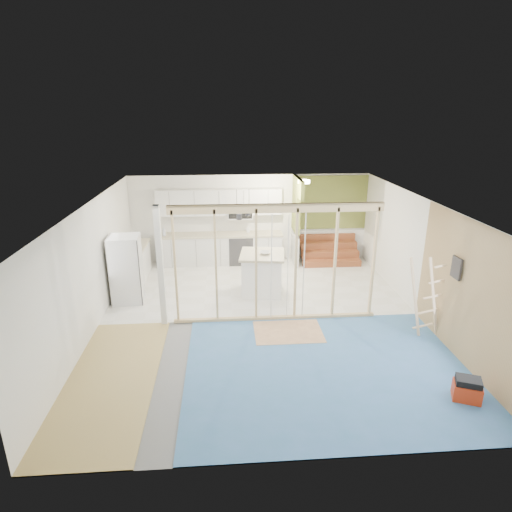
{
  "coord_description": "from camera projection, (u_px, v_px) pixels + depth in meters",
  "views": [
    {
      "loc": [
        -0.76,
        -8.38,
        4.38
      ],
      "look_at": [
        -0.08,
        0.6,
        1.28
      ],
      "focal_mm": 30.0,
      "sensor_mm": 36.0,
      "label": 1
    }
  ],
  "objects": [
    {
      "name": "room",
      "position": [
        262.0,
        264.0,
        8.96
      ],
      "size": [
        7.01,
        8.01,
        2.61
      ],
      "color": "slate",
      "rests_on": "ground"
    },
    {
      "name": "ceiling_light",
      "position": [
        304.0,
        182.0,
        11.48
      ],
      "size": [
        0.32,
        0.32,
        0.08
      ],
      "primitive_type": "cylinder",
      "color": "#FFEABF",
      "rests_on": "room"
    },
    {
      "name": "island",
      "position": [
        262.0,
        274.0,
        10.6
      ],
      "size": [
        1.2,
        1.2,
        1.04
      ],
      "rotation": [
        0.0,
        0.0,
        -0.14
      ],
      "color": "white",
      "rests_on": "room"
    },
    {
      "name": "soap_bottle_b",
      "position": [
        248.0,
        229.0,
        12.64
      ],
      "size": [
        0.09,
        0.09,
        0.18
      ],
      "primitive_type": "imported",
      "rotation": [
        0.0,
        0.0,
        0.12
      ],
      "color": "silver",
      "rests_on": "base_cabinets"
    },
    {
      "name": "floor_overlays",
      "position": [
        265.0,
        318.0,
        9.44
      ],
      "size": [
        7.0,
        8.0,
        0.03
      ],
      "color": "silver",
      "rests_on": "room"
    },
    {
      "name": "upper_cabinets",
      "position": [
        221.0,
        203.0,
        12.32
      ],
      "size": [
        3.6,
        0.41,
        0.85
      ],
      "color": "silver",
      "rests_on": "room"
    },
    {
      "name": "ladder",
      "position": [
        427.0,
        297.0,
        8.43
      ],
      "size": [
        0.91,
        0.04,
        1.7
      ],
      "rotation": [
        0.0,
        0.0,
        -0.0
      ],
      "color": "#E4BC8B",
      "rests_on": "room"
    },
    {
      "name": "toolbox",
      "position": [
        467.0,
        390.0,
        6.74
      ],
      "size": [
        0.5,
        0.45,
        0.4
      ],
      "rotation": [
        0.0,
        0.0,
        -0.4
      ],
      "color": "#B12C10",
      "rests_on": "room"
    },
    {
      "name": "base_cabinets",
      "position": [
        196.0,
        253.0,
        12.28
      ],
      "size": [
        4.45,
        2.24,
        0.93
      ],
      "color": "silver",
      "rests_on": "room"
    },
    {
      "name": "stud_frame",
      "position": [
        252.0,
        252.0,
        8.85
      ],
      "size": [
        4.66,
        0.14,
        2.6
      ],
      "color": "#E1BB89",
      "rests_on": "room"
    },
    {
      "name": "soap_bottle_a",
      "position": [
        164.0,
        231.0,
        12.25
      ],
      "size": [
        0.11,
        0.11,
        0.27
      ],
      "primitive_type": "imported",
      "rotation": [
        0.0,
        0.0,
        -0.02
      ],
      "color": "silver",
      "rests_on": "base_cabinets"
    },
    {
      "name": "fridge",
      "position": [
        127.0,
        270.0,
        10.04
      ],
      "size": [
        0.76,
        0.73,
        1.63
      ],
      "rotation": [
        0.0,
        0.0,
        0.08
      ],
      "color": "silver",
      "rests_on": "room"
    },
    {
      "name": "green_partition",
      "position": [
        320.0,
        232.0,
        12.67
      ],
      "size": [
        2.25,
        1.51,
        2.6
      ],
      "color": "olive",
      "rests_on": "room"
    },
    {
      "name": "bowl",
      "position": [
        265.0,
        253.0,
        10.39
      ],
      "size": [
        0.33,
        0.33,
        0.06
      ],
      "primitive_type": "imported",
      "rotation": [
        0.0,
        0.0,
        -0.33
      ],
      "color": "beige",
      "rests_on": "island"
    },
    {
      "name": "pot_rack",
      "position": [
        243.0,
        212.0,
        10.49
      ],
      "size": [
        0.52,
        0.52,
        0.72
      ],
      "color": "black",
      "rests_on": "room"
    },
    {
      "name": "sheathing_panel",
      "position": [
        474.0,
        299.0,
        7.32
      ],
      "size": [
        0.02,
        4.0,
        2.6
      ],
      "primitive_type": "cube",
      "color": "tan",
      "rests_on": "room"
    },
    {
      "name": "electrical_panel",
      "position": [
        456.0,
        268.0,
        7.77
      ],
      "size": [
        0.04,
        0.3,
        0.4
      ],
      "primitive_type": "cube",
      "color": "#36363B",
      "rests_on": "room"
    }
  ]
}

